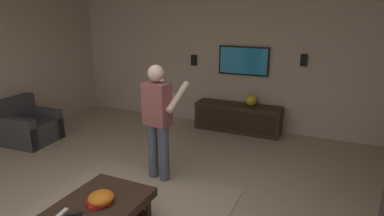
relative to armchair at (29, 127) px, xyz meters
The scene contains 13 objects.
wall_back_tv 4.08m from the armchair, 50.98° to the right, with size 0.10×7.31×2.86m, color #BCA893.
armchair is the anchor object (origin of this frame).
coffee_table 3.32m from the armchair, 117.79° to the right, with size 1.00×0.80×0.40m.
media_console 3.94m from the armchair, 57.25° to the right, with size 0.45×1.70×0.55m.
tv 4.23m from the armchair, 54.41° to the right, with size 0.05×1.00×0.56m.
person_standing 2.95m from the armchair, 94.07° to the right, with size 0.59×0.60×1.64m.
bowl 3.35m from the armchair, 117.59° to the right, with size 0.27×0.27×0.12m, color orange.
remote_white 3.32m from the armchair, 124.19° to the right, with size 0.15×0.04×0.02m, color white.
remote_black 3.40m from the armchair, 122.51° to the right, with size 0.15×0.04×0.02m, color black.
book 3.36m from the armchair, 118.21° to the right, with size 0.22×0.16×0.04m, color red.
vase_round 4.19m from the armchair, 58.59° to the right, with size 0.22×0.22×0.22m, color gold.
wall_speaker_left 5.18m from the armchair, 61.74° to the right, with size 0.06×0.12×0.22m, color black.
wall_speaker_right 3.44m from the armchair, 43.21° to the right, with size 0.06×0.12×0.22m, color black.
Camera 1 is at (-2.44, -1.98, 2.28)m, focal length 30.11 mm.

